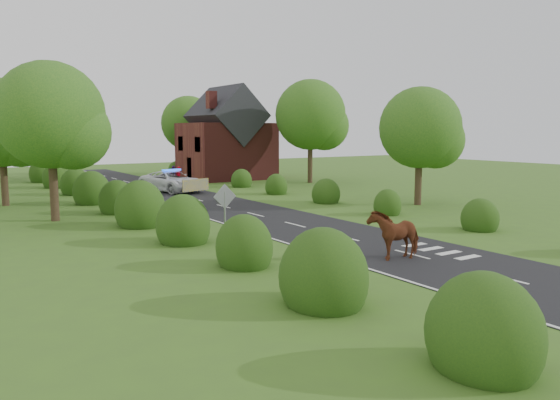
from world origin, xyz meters
TOP-DOWN VIEW (x-y plane):
  - ground at (0.00, 0.00)m, footprint 120.00×120.00m
  - road at (0.00, 15.00)m, footprint 6.00×70.00m
  - road_markings at (-1.60, 12.93)m, footprint 4.96×70.00m
  - hedgerow_left at (-6.51, 11.69)m, footprint 2.75×50.41m
  - hedgerow_right at (6.60, 11.21)m, footprint 2.10×45.78m
  - tree_left_a at (-9.75, 11.86)m, footprint 5.74×5.60m
  - tree_left_b at (-11.25, 19.86)m, footprint 5.74×5.60m
  - tree_right_a at (11.23, 5.87)m, footprint 5.33×5.20m
  - tree_right_b at (14.29, 21.84)m, footprint 6.56×6.40m
  - tree_right_c at (9.27, 37.85)m, footprint 6.15×6.00m
  - road_sign at (-5.00, 2.00)m, footprint 1.06×0.08m
  - house at (9.49, 30.00)m, footprint 8.00×7.40m
  - cow at (-0.92, -3.96)m, footprint 2.27×1.31m
  - police_van at (0.45, 21.73)m, footprint 4.07×6.38m
  - pedestrian_red at (3.05, 26.69)m, footprint 0.70×0.62m
  - pedestrian_purple at (3.29, 28.52)m, footprint 0.98×0.95m

SIDE VIEW (x-z plane):
  - ground at x=0.00m, z-range 0.00..0.00m
  - road at x=0.00m, z-range 0.00..0.02m
  - road_markings at x=-1.60m, z-range 0.02..0.03m
  - hedgerow_right at x=6.60m, z-range -0.50..1.60m
  - hedgerow_left at x=-6.51m, z-range -0.75..2.25m
  - cow at x=-0.92m, z-range 0.00..1.56m
  - pedestrian_purple at x=3.29m, z-range 0.00..1.58m
  - pedestrian_red at x=3.05m, z-range 0.00..1.62m
  - police_van at x=0.45m, z-range -0.07..1.71m
  - road_sign at x=-5.00m, z-range 0.39..2.92m
  - house at x=9.49m, z-range -0.80..8.37m
  - tree_right_a at x=11.23m, z-range 0.96..8.52m
  - tree_left_b at x=-11.25m, z-range 1.01..9.08m
  - tree_left_a at x=-9.75m, z-range 1.15..9.53m
  - tree_right_c at x=9.27m, z-range 1.05..9.63m
  - tree_right_b at x=14.29m, z-range 1.24..10.64m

